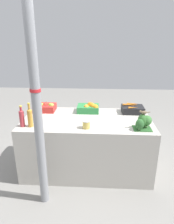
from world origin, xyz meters
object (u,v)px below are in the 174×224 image
carrot_crate (132,109)px  pickle_jar (86,124)px  orange_crate (89,108)px  juice_bottle_ruby (22,118)px  apple_crate (44,107)px  broccoli_pile (143,122)px  support_pole (35,91)px  sparrow_bird (144,112)px  juice_bottle_amber (30,117)px

carrot_crate → pickle_jar: size_ratio=3.09×
orange_crate → juice_bottle_ruby: size_ratio=1.17×
apple_crate → carrot_crate: bearing=0.0°
apple_crate → broccoli_pile: 1.49m
support_pole → apple_crate: (-0.21, 0.99, -0.51)m
support_pole → sparrow_bird: bearing=20.0°
carrot_crate → juice_bottle_ruby: (-1.46, -0.59, 0.06)m
broccoli_pile → pickle_jar: bearing=-177.8°
juice_bottle_ruby → juice_bottle_amber: size_ratio=0.88×
broccoli_pile → juice_bottle_ruby: 1.50m
support_pole → sparrow_bird: size_ratio=19.84×
support_pole → orange_crate: (0.48, 0.98, -0.50)m
juice_bottle_amber → juice_bottle_ruby: bearing=180.0°
juice_bottle_ruby → carrot_crate: bearing=22.0°
apple_crate → pickle_jar: size_ratio=3.09×
support_pole → juice_bottle_amber: size_ratio=8.67×
orange_crate → carrot_crate: size_ratio=1.00×
juice_bottle_amber → pickle_jar: bearing=-0.7°
orange_crate → juice_bottle_amber: size_ratio=1.03×
apple_crate → sparrow_bird: (1.37, -0.57, 0.15)m
carrot_crate → broccoli_pile: broccoli_pile is taller
support_pole → juice_bottle_ruby: 0.69m
apple_crate → sparrow_bird: 1.49m
support_pole → sparrow_bird: (1.16, 0.42, -0.35)m
support_pole → apple_crate: bearing=101.9°
apple_crate → broccoli_pile: bearing=-22.6°
broccoli_pile → juice_bottle_amber: juice_bottle_amber is taller
juice_bottle_ruby → pickle_jar: (0.81, -0.01, -0.07)m
juice_bottle_ruby → pickle_jar: size_ratio=2.65×
carrot_crate → broccoli_pile: 0.57m
carrot_crate → juice_bottle_amber: 1.48m
juice_bottle_amber → sparrow_bird: 1.39m
broccoli_pile → support_pole: bearing=-160.3°
apple_crate → juice_bottle_amber: (-0.02, -0.59, 0.07)m
apple_crate → juice_bottle_ruby: (-0.13, -0.59, 0.06)m
support_pole → carrot_crate: bearing=41.2°
orange_crate → broccoli_pile: (0.68, -0.57, 0.02)m
support_pole → orange_crate: size_ratio=8.41×
support_pole → carrot_crate: size_ratio=8.41×
juice_bottle_ruby → broccoli_pile: bearing=0.7°
broccoli_pile → juice_bottle_amber: (-1.39, -0.02, 0.04)m
support_pole → sparrow_bird: support_pole is taller
apple_crate → pickle_jar: apple_crate is taller
carrot_crate → apple_crate: bearing=-180.0°
juice_bottle_amber → carrot_crate: bearing=23.5°
broccoli_pile → juice_bottle_amber: 1.40m
carrot_crate → pickle_jar: 0.89m
orange_crate → pickle_jar: orange_crate is taller
support_pole → pickle_jar: support_pole is taller
juice_bottle_amber → broccoli_pile: bearing=0.7°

